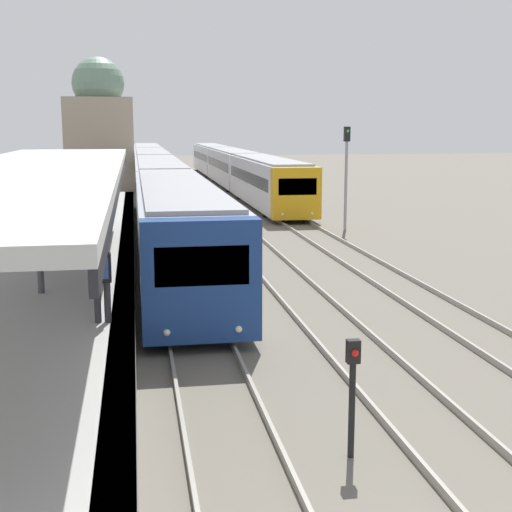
# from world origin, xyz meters

# --- Properties ---
(platform_canopy) EXTENTS (4.00, 23.68, 3.08)m
(platform_canopy) POSITION_xyz_m (-3.65, 12.91, 3.97)
(platform_canopy) COLOR beige
(platform_canopy) RESTS_ON station_platform
(person_on_platform) EXTENTS (0.40, 0.40, 1.66)m
(person_on_platform) POSITION_xyz_m (-2.11, 9.93, 2.00)
(person_on_platform) COLOR #2D2D33
(person_on_platform) RESTS_ON station_platform
(train_near) EXTENTS (2.66, 66.49, 3.13)m
(train_near) POSITION_xyz_m (0.00, 43.78, 1.73)
(train_near) COLOR navy
(train_near) RESTS_ON ground_plane
(train_far) EXTENTS (2.57, 48.42, 3.05)m
(train_far) POSITION_xyz_m (6.77, 54.93, 1.69)
(train_far) COLOR gold
(train_far) RESTS_ON ground_plane
(signal_post_near) EXTENTS (0.20, 0.21, 1.87)m
(signal_post_near) POSITION_xyz_m (1.76, 5.25, 1.16)
(signal_post_near) COLOR black
(signal_post_near) RESTS_ON ground_plane
(signal_mast_far) EXTENTS (0.28, 0.29, 4.98)m
(signal_mast_far) POSITION_xyz_m (8.64, 28.51, 3.13)
(signal_mast_far) COLOR gray
(signal_mast_far) RESTS_ON ground_plane
(distant_domed_building) EXTENTS (5.30, 5.30, 10.35)m
(distant_domed_building) POSITION_xyz_m (-3.98, 54.17, 4.78)
(distant_domed_building) COLOR gray
(distant_domed_building) RESTS_ON ground_plane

